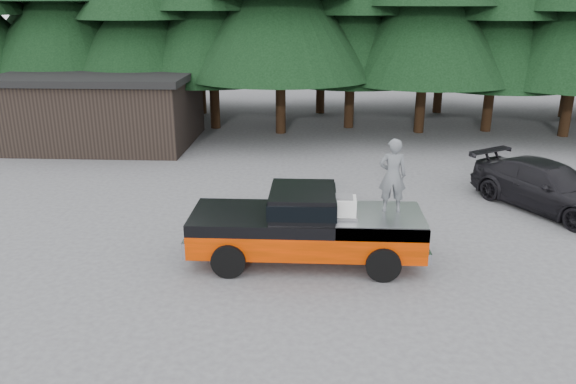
{
  "coord_description": "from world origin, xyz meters",
  "views": [
    {
      "loc": [
        0.83,
        -13.34,
        6.35
      ],
      "look_at": [
        0.13,
        0.0,
        1.79
      ],
      "focal_mm": 35.0,
      "sensor_mm": 36.0,
      "label": 1
    }
  ],
  "objects_px": {
    "pickup_truck": "(306,237)",
    "air_compressor": "(342,207)",
    "parked_car": "(548,187)",
    "man_on_bed": "(393,175)",
    "utility_building": "(105,108)"
  },
  "relations": [
    {
      "from": "pickup_truck",
      "to": "man_on_bed",
      "type": "relative_size",
      "value": 3.2
    },
    {
      "from": "utility_building",
      "to": "man_on_bed",
      "type": "bearing_deg",
      "value": -45.71
    },
    {
      "from": "pickup_truck",
      "to": "utility_building",
      "type": "height_order",
      "value": "utility_building"
    },
    {
      "from": "man_on_bed",
      "to": "parked_car",
      "type": "bearing_deg",
      "value": -143.53
    },
    {
      "from": "parked_car",
      "to": "utility_building",
      "type": "distance_m",
      "value": 19.01
    },
    {
      "from": "pickup_truck",
      "to": "air_compressor",
      "type": "relative_size",
      "value": 8.84
    },
    {
      "from": "man_on_bed",
      "to": "pickup_truck",
      "type": "bearing_deg",
      "value": 5.87
    },
    {
      "from": "air_compressor",
      "to": "parked_car",
      "type": "distance_m",
      "value": 8.09
    },
    {
      "from": "pickup_truck",
      "to": "parked_car",
      "type": "xyz_separation_m",
      "value": [
        7.6,
        4.18,
        0.09
      ]
    },
    {
      "from": "man_on_bed",
      "to": "parked_car",
      "type": "xyz_separation_m",
      "value": [
        5.49,
        3.98,
        -1.52
      ]
    },
    {
      "from": "man_on_bed",
      "to": "utility_building",
      "type": "height_order",
      "value": "utility_building"
    },
    {
      "from": "pickup_truck",
      "to": "man_on_bed",
      "type": "distance_m",
      "value": 2.66
    },
    {
      "from": "pickup_truck",
      "to": "man_on_bed",
      "type": "height_order",
      "value": "man_on_bed"
    },
    {
      "from": "pickup_truck",
      "to": "utility_building",
      "type": "distance_m",
      "value": 15.57
    },
    {
      "from": "parked_car",
      "to": "utility_building",
      "type": "bearing_deg",
      "value": 122.2
    }
  ]
}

